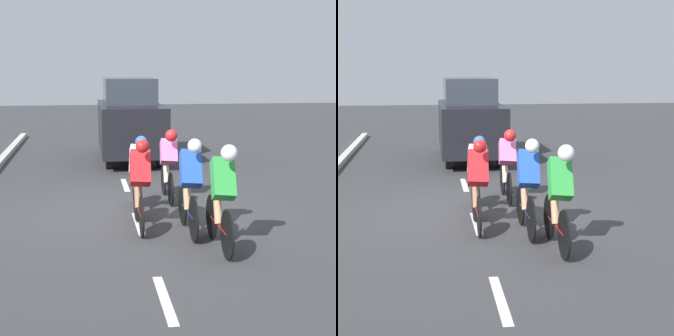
# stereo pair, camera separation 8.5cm
# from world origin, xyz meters

# --- Properties ---
(ground_plane) EXTENTS (60.00, 60.00, 0.00)m
(ground_plane) POSITION_xyz_m (0.00, 0.00, 0.00)
(ground_plane) COLOR #38383A
(lane_stripe_near) EXTENTS (0.12, 1.40, 0.01)m
(lane_stripe_near) POSITION_xyz_m (0.00, 3.87, 0.00)
(lane_stripe_near) COLOR white
(lane_stripe_near) RESTS_ON ground
(lane_stripe_mid) EXTENTS (0.12, 1.40, 0.01)m
(lane_stripe_mid) POSITION_xyz_m (0.00, 0.67, 0.00)
(lane_stripe_mid) COLOR white
(lane_stripe_mid) RESTS_ON ground
(lane_stripe_far) EXTENTS (0.12, 1.40, 0.01)m
(lane_stripe_far) POSITION_xyz_m (0.00, -2.53, 0.00)
(lane_stripe_far) COLOR white
(lane_stripe_far) RESTS_ON ground
(cyclist_white) EXTENTS (0.37, 1.73, 1.45)m
(cyclist_white) POSITION_xyz_m (-0.06, 0.01, 0.75)
(cyclist_white) COLOR black
(cyclist_white) RESTS_ON ground
(cyclist_green) EXTENTS (0.37, 1.67, 1.58)m
(cyclist_green) POSITION_xyz_m (-1.06, 2.23, 0.84)
(cyclist_green) COLOR black
(cyclist_green) RESTS_ON ground
(cyclist_blue) EXTENTS (0.36, 1.67, 1.56)m
(cyclist_blue) POSITION_xyz_m (-0.75, 1.38, 0.81)
(cyclist_blue) COLOR black
(cyclist_blue) RESTS_ON ground
(cyclist_pink) EXTENTS (0.36, 1.62, 1.45)m
(cyclist_pink) POSITION_xyz_m (-0.75, -0.91, 0.78)
(cyclist_pink) COLOR black
(cyclist_pink) RESTS_ON ground
(cyclist_red) EXTENTS (0.36, 1.62, 1.52)m
(cyclist_red) POSITION_xyz_m (0.01, 1.03, 0.80)
(cyclist_red) COLOR black
(cyclist_red) RESTS_ON ground
(support_car) EXTENTS (1.70, 4.27, 2.32)m
(support_car) POSITION_xyz_m (-0.39, -6.05, 1.15)
(support_car) COLOR black
(support_car) RESTS_ON ground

